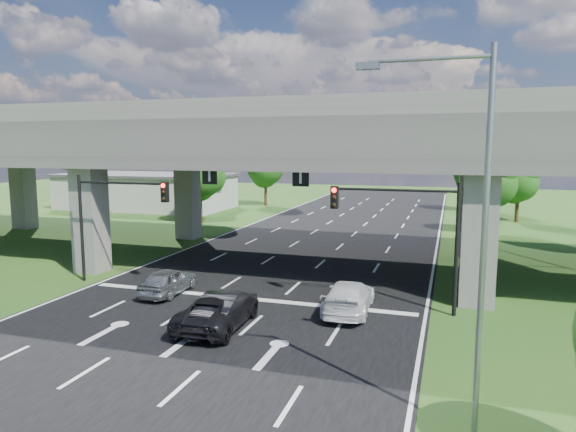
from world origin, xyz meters
The scene contains 19 objects.
ground centered at (0.00, 0.00, 0.00)m, with size 160.00×160.00×0.00m, color #204B18.
road centered at (0.00, 10.00, 0.01)m, with size 18.00×120.00×0.03m, color black.
overpass centered at (0.00, 12.00, 7.92)m, with size 80.00×15.00×10.00m.
warehouse centered at (-26.00, 35.00, 2.00)m, with size 20.00×10.00×4.00m, color #9E9E99.
signal_right centered at (7.82, 3.94, 4.19)m, with size 5.76×0.54×6.00m.
signal_left centered at (-7.82, 3.94, 4.19)m, with size 5.76×0.54×6.00m.
streetlight_near centered at (10.10, -6.00, 5.85)m, with size 3.38×0.25×10.00m.
streetlight_far centered at (10.10, 24.00, 5.85)m, with size 3.38×0.25×10.00m.
streetlight_beyond centered at (10.10, 40.00, 5.85)m, with size 3.38×0.25×10.00m.
tree_left_near centered at (-13.95, 26.00, 4.82)m, with size 4.50×4.50×7.80m.
tree_left_mid centered at (-16.95, 34.00, 4.17)m, with size 3.91×3.90×6.76m.
tree_left_far centered at (-12.95, 42.00, 5.14)m, with size 4.80×4.80×8.32m.
tree_right_near centered at (13.05, 28.00, 4.50)m, with size 4.20×4.20×7.28m.
tree_right_mid centered at (16.05, 36.00, 4.17)m, with size 3.91×3.90×6.76m.
tree_right_far centered at (12.05, 44.00, 4.82)m, with size 4.50×4.50×7.80m.
car_silver centered at (-3.96, 3.00, 0.71)m, with size 1.60×3.97×1.35m, color #A0A3A7.
car_dark centered at (0.72, -0.18, 0.75)m, with size 1.53×4.37×1.44m, color black.
car_white centered at (5.40, 3.00, 0.74)m, with size 1.99×4.88×1.42m, color silver.
car_trailing centered at (0.56, -0.64, 0.73)m, with size 2.33×5.05×1.40m, color black.
Camera 1 is at (9.67, -19.49, 7.56)m, focal length 32.00 mm.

